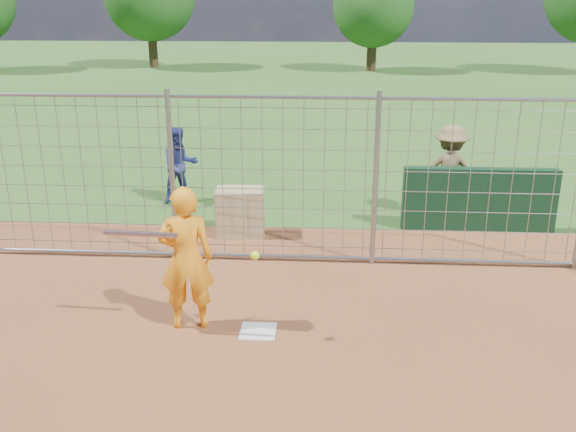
# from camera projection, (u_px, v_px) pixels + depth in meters

# --- Properties ---
(ground) EXTENTS (100.00, 100.00, 0.00)m
(ground) POSITION_uv_depth(u_px,v_px,m) (260.00, 324.00, 7.95)
(ground) COLOR #2D591E
(ground) RESTS_ON ground
(home_plate) EXTENTS (0.43, 0.43, 0.02)m
(home_plate) POSITION_uv_depth(u_px,v_px,m) (258.00, 331.00, 7.76)
(home_plate) COLOR silver
(home_plate) RESTS_ON ground
(dugout_wall) EXTENTS (2.60, 0.20, 1.10)m
(dugout_wall) POSITION_uv_depth(u_px,v_px,m) (479.00, 199.00, 10.96)
(dugout_wall) COLOR #11381E
(dugout_wall) RESTS_ON ground
(batter) EXTENTS (0.72, 0.54, 1.79)m
(batter) POSITION_uv_depth(u_px,v_px,m) (186.00, 259.00, 7.62)
(batter) COLOR orange
(batter) RESTS_ON ground
(bystander_a) EXTENTS (0.90, 0.84, 1.49)m
(bystander_a) POSITION_uv_depth(u_px,v_px,m) (180.00, 165.00, 12.39)
(bystander_a) COLOR navy
(bystander_a) RESTS_ON ground
(bystander_c) EXTENTS (1.20, 0.84, 1.70)m
(bystander_c) POSITION_uv_depth(u_px,v_px,m) (450.00, 172.00, 11.52)
(bystander_c) COLOR olive
(bystander_c) RESTS_ON ground
(equipment_bin) EXTENTS (0.83, 0.60, 0.80)m
(equipment_bin) POSITION_uv_depth(u_px,v_px,m) (240.00, 212.00, 10.78)
(equipment_bin) COLOR tan
(equipment_bin) RESTS_ON ground
(equipment_in_play) EXTENTS (1.78, 0.12, 0.31)m
(equipment_in_play) POSITION_uv_depth(u_px,v_px,m) (169.00, 239.00, 7.24)
(equipment_in_play) COLOR silver
(equipment_in_play) RESTS_ON ground
(backstop_fence) EXTENTS (9.08, 0.08, 2.60)m
(backstop_fence) POSITION_uv_depth(u_px,v_px,m) (273.00, 182.00, 9.42)
(backstop_fence) COLOR gray
(backstop_fence) RESTS_ON ground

